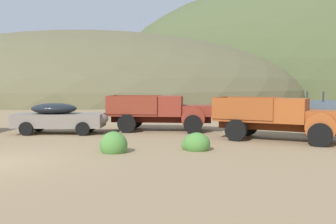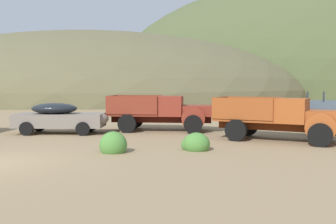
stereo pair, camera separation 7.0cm
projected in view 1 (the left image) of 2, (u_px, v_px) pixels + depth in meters
hill_far_right at (97, 98)px, 77.62m from camera, size 83.97×80.36×25.62m
hill_far_left at (295, 97)px, 84.48m from camera, size 88.77×54.98×50.86m
car_primer_gray at (62, 118)px, 18.88m from camera, size 4.92×2.41×1.57m
truck_rust_red at (168, 112)px, 19.99m from camera, size 5.75×2.68×1.91m
truck_oxide_orange at (288, 118)px, 16.23m from camera, size 5.96×3.60×1.91m
bush_back_edge at (196, 144)px, 14.07m from camera, size 1.12×1.08×0.87m
bush_front_left at (112, 145)px, 13.53m from camera, size 1.11×0.98×1.00m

